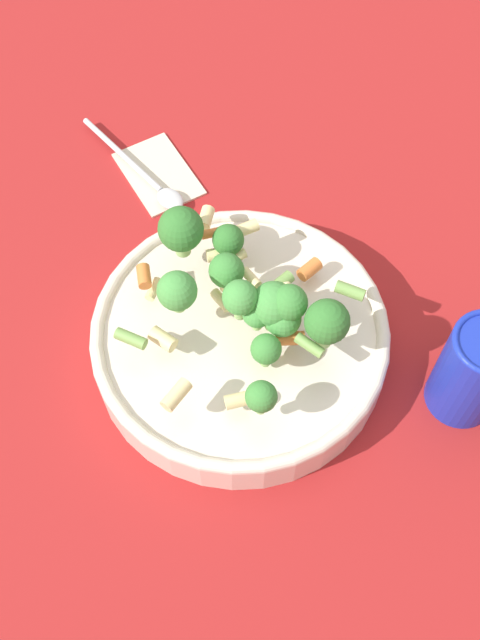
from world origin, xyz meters
TOP-DOWN VIEW (x-y plane):
  - ground_plane at (0.00, 0.00)m, footprint 3.00×3.00m
  - bowl at (0.00, 0.00)m, footprint 0.30×0.30m
  - pasta_salad at (-0.01, -0.01)m, footprint 0.24×0.24m
  - cup at (-0.19, 0.12)m, footprint 0.07×0.07m
  - napkin at (0.01, -0.26)m, footprint 0.09×0.12m
  - spoon at (0.03, -0.25)m, footprint 0.08×0.18m

SIDE VIEW (x-z plane):
  - ground_plane at x=0.00m, z-range 0.00..0.00m
  - napkin at x=0.01m, z-range 0.00..0.01m
  - spoon at x=0.03m, z-range 0.01..0.02m
  - bowl at x=0.00m, z-range 0.00..0.05m
  - cup at x=-0.19m, z-range 0.00..0.12m
  - pasta_salad at x=-0.01m, z-range 0.06..0.13m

